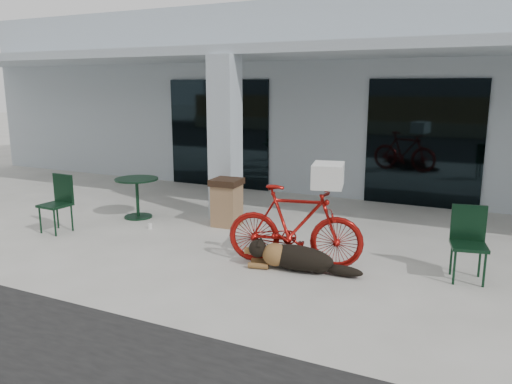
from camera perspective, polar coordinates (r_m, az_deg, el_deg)
The scene contains 14 objects.
ground at distance 7.30m, azimuth -1.92°, elevation -8.46°, with size 80.00×80.00×0.00m, color beige.
building at distance 14.89m, azimuth 13.65°, elevation 10.56°, with size 22.00×7.00×4.50m, color #A6B2BC.
storefront_glass_left at distance 12.80m, azimuth -4.32°, elevation 6.63°, with size 2.80×0.06×2.70m, color black.
storefront_glass_right at distance 11.18m, azimuth 18.57°, elevation 5.25°, with size 2.40×0.06×2.70m, color black.
column at distance 9.62m, azimuth -3.55°, elevation 6.10°, with size 0.50×0.50×3.12m, color #A6B2BC.
overhang at distance 10.18m, azimuth 7.76°, elevation 15.65°, with size 22.00×2.80×0.18m, color #A6B2BC.
bicycle at distance 7.18m, azimuth 4.46°, elevation -3.87°, with size 0.55×1.96×1.18m, color maroon.
laundry_basket at distance 6.96m, azimuth 8.23°, elevation 1.90°, with size 0.56×0.41×0.33m, color white.
dog at distance 7.09m, azimuth 4.68°, elevation -7.33°, with size 1.24×0.41×0.41m, color black, non-canonical shape.
cup_near_dog at distance 9.31m, azimuth -12.01°, elevation -3.83°, with size 0.08×0.08×0.10m, color white.
cafe_table_near at distance 10.07m, azimuth -13.40°, elevation -0.67°, with size 0.84×0.84×0.79m, color black, non-canonical shape.
cafe_chair_near at distance 9.47m, azimuth -21.99°, elevation -1.31°, with size 0.46×0.50×1.02m, color black, non-canonical shape.
cafe_chair_far_a at distance 7.19m, azimuth 23.17°, elevation -5.60°, with size 0.45×0.49×1.00m, color black, non-canonical shape.
trash_receptacle at distance 9.23m, azimuth -3.35°, elevation -1.19°, with size 0.52×0.52×0.88m, color #8F6C4A, non-canonical shape.
Camera 1 is at (3.19, -6.04, 2.56)m, focal length 35.00 mm.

